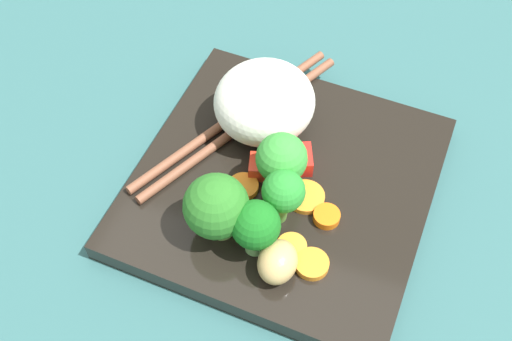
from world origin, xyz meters
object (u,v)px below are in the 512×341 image
carrot_slice_3 (292,247)px  chopstick_pair (238,121)px  broccoli_floret_1 (216,207)px  rice_mound (264,102)px  square_plate (283,185)px

carrot_slice_3 → chopstick_pair: 13.22cm
broccoli_floret_1 → carrot_slice_3: (-0.43, 5.89, -3.12)cm
carrot_slice_3 → rice_mound: bearing=-150.5°
square_plate → broccoli_floret_1: broccoli_floret_1 is taller
rice_mound → broccoli_floret_1: 11.33cm
rice_mound → broccoli_floret_1: size_ratio=1.44×
broccoli_floret_1 → carrot_slice_3: broccoli_floret_1 is taller
square_plate → rice_mound: rice_mound is taller
square_plate → rice_mound: 7.23cm
square_plate → chopstick_pair: chopstick_pair is taller
rice_mound → carrot_slice_3: 12.84cm
rice_mound → chopstick_pair: rice_mound is taller
square_plate → rice_mound: bearing=-144.4°
chopstick_pair → square_plate: bearing=80.3°
rice_mound → carrot_slice_3: size_ratio=3.68×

